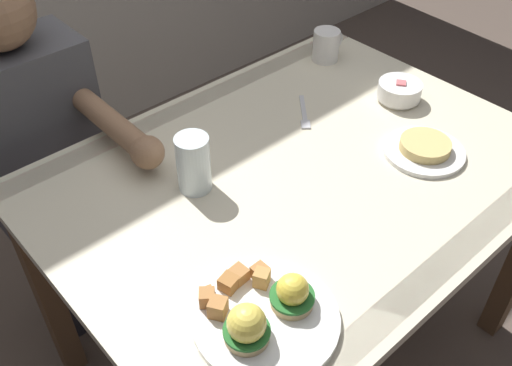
# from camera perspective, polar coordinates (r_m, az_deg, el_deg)

# --- Properties ---
(ground_plane) EXTENTS (6.00, 6.00, 0.00)m
(ground_plane) POSITION_cam_1_polar(r_m,az_deg,el_deg) (1.92, 3.23, -15.78)
(ground_plane) COLOR brown
(dining_table) EXTENTS (1.20, 0.90, 0.74)m
(dining_table) POSITION_cam_1_polar(r_m,az_deg,el_deg) (1.43, 4.18, -1.91)
(dining_table) COLOR beige
(dining_table) RESTS_ON ground_plane
(eggs_benedict_plate) EXTENTS (0.27, 0.27, 0.09)m
(eggs_benedict_plate) POSITION_cam_1_polar(r_m,az_deg,el_deg) (1.05, 0.75, -12.89)
(eggs_benedict_plate) COLOR white
(eggs_benedict_plate) RESTS_ON dining_table
(fruit_bowl) EXTENTS (0.12, 0.12, 0.06)m
(fruit_bowl) POSITION_cam_1_polar(r_m,az_deg,el_deg) (1.63, 14.17, 8.91)
(fruit_bowl) COLOR white
(fruit_bowl) RESTS_ON dining_table
(coffee_mug) EXTENTS (0.11, 0.08, 0.09)m
(coffee_mug) POSITION_cam_1_polar(r_m,az_deg,el_deg) (1.79, 7.09, 13.63)
(coffee_mug) COLOR white
(coffee_mug) RESTS_ON dining_table
(fork) EXTENTS (0.11, 0.13, 0.00)m
(fork) POSITION_cam_1_polar(r_m,az_deg,el_deg) (1.55, 4.84, 6.91)
(fork) COLOR silver
(fork) RESTS_ON dining_table
(water_glass_near) EXTENTS (0.08, 0.08, 0.14)m
(water_glass_near) POSITION_cam_1_polar(r_m,az_deg,el_deg) (1.28, -6.26, 1.70)
(water_glass_near) COLOR silver
(water_glass_near) RESTS_ON dining_table
(side_plate) EXTENTS (0.20, 0.20, 0.04)m
(side_plate) POSITION_cam_1_polar(r_m,az_deg,el_deg) (1.46, 16.52, 3.31)
(side_plate) COLOR white
(side_plate) RESTS_ON dining_table
(diner_person) EXTENTS (0.34, 0.54, 1.14)m
(diner_person) POSITION_cam_1_polar(r_m,az_deg,el_deg) (1.67, -20.55, 3.09)
(diner_person) COLOR #33333D
(diner_person) RESTS_ON ground_plane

